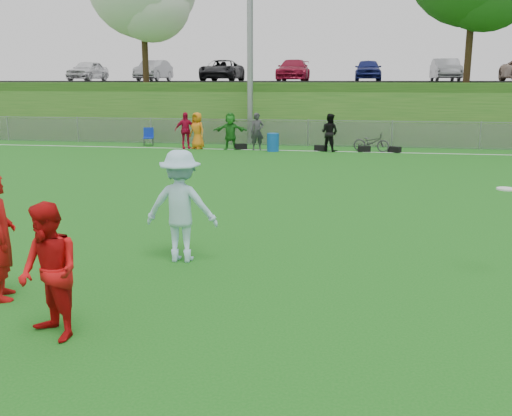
% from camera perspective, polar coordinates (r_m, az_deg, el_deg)
% --- Properties ---
extents(ground, '(120.00, 120.00, 0.00)m').
position_cam_1_polar(ground, '(8.78, -5.32, -8.42)').
color(ground, '#146115').
rests_on(ground, ground).
extents(sideline_far, '(60.00, 0.10, 0.01)m').
position_cam_1_polar(sideline_far, '(26.19, 4.84, 5.72)').
color(sideline_far, white).
rests_on(sideline_far, ground).
extents(fence, '(58.00, 0.06, 1.30)m').
position_cam_1_polar(fence, '(28.10, 5.21, 7.50)').
color(fence, gray).
rests_on(fence, ground).
extents(light_pole, '(1.20, 0.40, 12.15)m').
position_cam_1_polar(light_pole, '(29.38, -0.61, 19.62)').
color(light_pole, gray).
rests_on(light_pole, ground).
extents(berm, '(120.00, 18.00, 3.00)m').
position_cam_1_polar(berm, '(39.00, 6.53, 10.16)').
color(berm, '#1F5317').
rests_on(berm, ground).
extents(parking_lot, '(120.00, 12.00, 0.10)m').
position_cam_1_polar(parking_lot, '(40.96, 6.75, 12.44)').
color(parking_lot, black).
rests_on(parking_lot, berm).
extents(car_row, '(32.04, 5.18, 1.44)m').
position_cam_1_polar(car_row, '(40.05, 4.98, 13.58)').
color(car_row, silver).
rests_on(car_row, parking_lot).
extents(spectator_row, '(7.77, 0.95, 1.69)m').
position_cam_1_polar(spectator_row, '(26.51, -1.58, 7.68)').
color(spectator_row, '#B70C33').
rests_on(spectator_row, ground).
extents(gear_bags, '(7.60, 0.54, 0.26)m').
position_cam_1_polar(gear_bags, '(26.20, 7.32, 5.94)').
color(gear_bags, black).
rests_on(gear_bags, ground).
extents(player_red_left, '(0.74, 0.82, 1.87)m').
position_cam_1_polar(player_red_left, '(9.06, -24.26, -2.64)').
color(player_red_left, '#A50C0B').
rests_on(player_red_left, ground).
extents(player_red_center, '(1.06, 1.01, 1.72)m').
position_cam_1_polar(player_red_center, '(7.44, -19.97, -6.04)').
color(player_red_center, red).
rests_on(player_red_center, ground).
extents(player_blue, '(1.30, 0.77, 1.98)m').
position_cam_1_polar(player_blue, '(10.08, -7.50, 0.18)').
color(player_blue, '#A6D4E6').
rests_on(player_blue, ground).
extents(frisbee, '(0.29, 0.29, 0.03)m').
position_cam_1_polar(frisbee, '(9.88, 23.71, 1.76)').
color(frisbee, white).
rests_on(frisbee, ground).
extents(recycling_bin, '(0.61, 0.61, 0.81)m').
position_cam_1_polar(recycling_bin, '(25.93, 1.70, 6.59)').
color(recycling_bin, '#0F4DA5').
rests_on(recycling_bin, ground).
extents(camp_chair, '(0.60, 0.60, 0.88)m').
position_cam_1_polar(camp_chair, '(28.64, -10.70, 6.65)').
color(camp_chair, '#0E29A0').
rests_on(camp_chair, ground).
extents(bicycle, '(1.70, 0.94, 0.85)m').
position_cam_1_polar(bicycle, '(26.33, 11.47, 6.47)').
color(bicycle, '#2D2D30').
rests_on(bicycle, ground).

